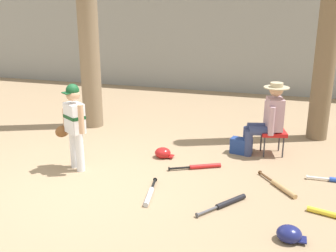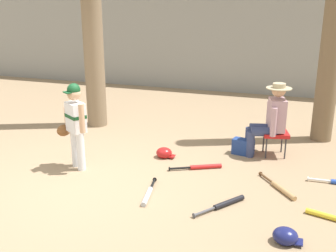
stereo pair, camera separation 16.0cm
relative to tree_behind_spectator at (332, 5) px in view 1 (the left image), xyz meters
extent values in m
plane|color=#937A5B|center=(-3.12, -3.12, -2.36)|extent=(60.00, 60.00, 0.00)
cube|color=gray|center=(-3.12, 3.60, -1.06)|extent=(18.00, 0.36, 2.60)
cone|color=#7F6B51|center=(-4.31, -0.53, -2.36)|extent=(0.64, 0.64, 0.23)
cone|color=brown|center=(0.00, 0.00, -2.36)|extent=(0.55, 0.55, 0.22)
cylinder|color=white|center=(-3.42, -2.64, -2.07)|extent=(0.12, 0.12, 0.58)
cylinder|color=white|center=(-3.58, -2.54, -2.07)|extent=(0.12, 0.12, 0.58)
cube|color=white|center=(-3.50, -2.59, -1.56)|extent=(0.36, 0.33, 0.44)
cube|color=#144723|center=(-3.50, -2.59, -1.54)|extent=(0.37, 0.34, 0.05)
sphere|color=tan|center=(-3.50, -2.59, -1.21)|extent=(0.20, 0.20, 0.20)
sphere|color=#144723|center=(-3.50, -2.59, -1.15)|extent=(0.19, 0.19, 0.19)
cube|color=#144723|center=(-3.55, -2.66, -1.18)|extent=(0.17, 0.16, 0.02)
cylinder|color=tan|center=(-3.31, -2.73, -1.52)|extent=(0.11, 0.11, 0.42)
cylinder|color=tan|center=(-3.70, -2.51, -1.64)|extent=(0.11, 0.11, 0.40)
ellipsoid|color=brown|center=(-3.75, -2.55, -1.80)|extent=(0.22, 0.25, 0.18)
cube|color=red|center=(-0.75, -1.09, -1.98)|extent=(0.48, 0.48, 0.06)
cylinder|color=#333338|center=(-0.86, -1.27, -2.17)|extent=(0.02, 0.02, 0.38)
cylinder|color=#333338|center=(-0.93, -0.98, -2.17)|extent=(0.02, 0.02, 0.38)
cylinder|color=#333338|center=(-0.57, -1.20, -2.17)|extent=(0.02, 0.02, 0.38)
cylinder|color=#333338|center=(-0.64, -0.91, -2.17)|extent=(0.02, 0.02, 0.38)
cylinder|color=navy|center=(-1.11, -1.28, -2.15)|extent=(0.13, 0.13, 0.43)
cylinder|color=navy|center=(-1.16, -1.09, -2.15)|extent=(0.13, 0.13, 0.43)
cylinder|color=navy|center=(-0.92, -1.23, -1.93)|extent=(0.42, 0.24, 0.15)
cylinder|color=navy|center=(-0.97, -1.04, -1.93)|extent=(0.42, 0.24, 0.15)
cube|color=#B28C99|center=(-0.75, -1.09, -1.67)|extent=(0.32, 0.41, 0.52)
cylinder|color=#B28C99|center=(-0.77, -1.32, -1.73)|extent=(0.11, 0.11, 0.46)
cylinder|color=#B28C99|center=(-0.88, -0.89, -1.73)|extent=(0.11, 0.11, 0.46)
sphere|color=tan|center=(-0.75, -1.09, -1.27)|extent=(0.22, 0.22, 0.22)
cylinder|color=tan|center=(-0.75, -1.09, -1.24)|extent=(0.40, 0.40, 0.02)
cylinder|color=tan|center=(-0.75, -1.09, -1.21)|extent=(0.20, 0.20, 0.09)
cube|color=navy|center=(-1.23, -1.21, -2.23)|extent=(0.37, 0.24, 0.26)
cylinder|color=black|center=(-1.13, -2.99, -2.33)|extent=(0.33, 0.42, 0.07)
cylinder|color=#4C4C51|center=(-1.36, -3.31, -2.33)|extent=(0.21, 0.28, 0.03)
cylinder|color=#4C4C51|center=(-1.45, -3.44, -2.33)|extent=(0.06, 0.05, 0.06)
cylinder|color=red|center=(-1.67, -1.99, -2.33)|extent=(0.46, 0.28, 0.07)
cylinder|color=black|center=(-2.02, -2.18, -2.33)|extent=(0.30, 0.18, 0.03)
cylinder|color=black|center=(-2.16, -2.25, -2.33)|extent=(0.04, 0.06, 0.06)
cylinder|color=tan|center=(-0.51, -2.44, -2.33)|extent=(0.35, 0.43, 0.07)
cylinder|color=brown|center=(-0.76, -2.11, -2.33)|extent=(0.23, 0.28, 0.03)
cylinder|color=brown|center=(-0.86, -1.99, -2.33)|extent=(0.05, 0.05, 0.06)
cylinder|color=silver|center=(-0.05, -1.94, -2.33)|extent=(0.30, 0.05, 0.03)
cylinder|color=silver|center=(-0.20, -1.94, -2.33)|extent=(0.02, 0.06, 0.06)
cylinder|color=yellow|center=(0.00, -2.95, -2.33)|extent=(0.45, 0.18, 0.07)
cylinder|color=#B7BCC6|center=(-2.15, -3.18, -2.33)|extent=(0.14, 0.45, 0.07)
cylinder|color=black|center=(-2.21, -2.82, -2.33)|extent=(0.08, 0.29, 0.03)
cylinder|color=black|center=(-2.24, -2.67, -2.33)|extent=(0.06, 0.02, 0.06)
ellipsoid|color=#A81919|center=(-2.42, -1.77, -2.29)|extent=(0.26, 0.24, 0.18)
cube|color=#A81919|center=(-2.30, -1.77, -2.33)|extent=(0.11, 0.13, 0.02)
ellipsoid|color=navy|center=(-0.42, -3.61, -2.28)|extent=(0.27, 0.24, 0.18)
cube|color=navy|center=(-0.29, -3.61, -2.33)|extent=(0.11, 0.13, 0.02)
camera|label=1|loc=(-0.56, -7.46, 0.05)|focal=42.42mm
camera|label=2|loc=(-0.41, -7.41, 0.05)|focal=42.42mm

